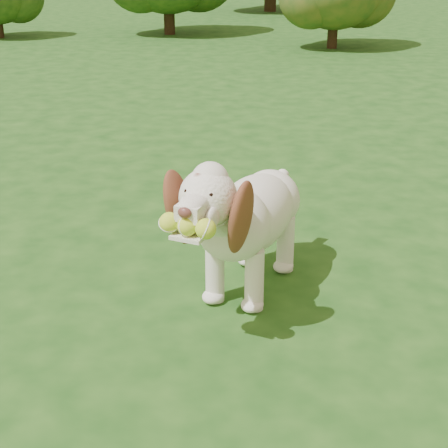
{
  "coord_description": "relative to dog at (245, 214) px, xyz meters",
  "views": [
    {
      "loc": [
        -0.19,
        -2.39,
        1.49
      ],
      "look_at": [
        -0.25,
        0.13,
        0.42
      ],
      "focal_mm": 55.0,
      "sensor_mm": 36.0,
      "label": 1
    }
  ],
  "objects": [
    {
      "name": "dog",
      "position": [
        0.0,
        0.0,
        0.0
      ],
      "size": [
        0.66,
        1.06,
        0.72
      ],
      "rotation": [
        0.0,
        0.0,
        -0.39
      ],
      "color": "white",
      "rests_on": "ground"
    },
    {
      "name": "ground",
      "position": [
        0.16,
        -0.34,
        -0.38
      ],
      "size": [
        80.0,
        80.0,
        0.0
      ],
      "primitive_type": "plane",
      "color": "#163F12",
      "rests_on": "ground"
    }
  ]
}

